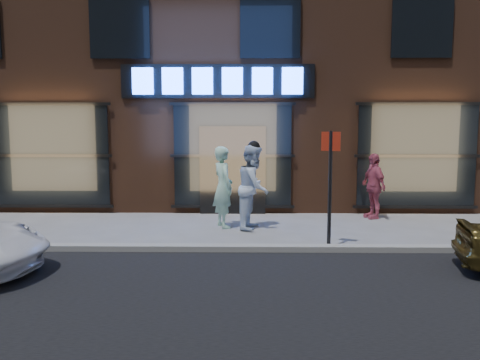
% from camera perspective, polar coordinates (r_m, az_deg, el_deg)
% --- Properties ---
extents(ground, '(90.00, 90.00, 0.00)m').
position_cam_1_polar(ground, '(9.12, -1.65, -8.66)').
color(ground, slate).
rests_on(ground, ground).
extents(curb, '(60.00, 0.25, 0.12)m').
position_cam_1_polar(curb, '(9.10, -1.65, -8.30)').
color(curb, gray).
rests_on(curb, ground).
extents(storefront_building, '(30.20, 8.28, 10.30)m').
position_cam_1_polar(storefront_building, '(17.01, -0.50, 15.86)').
color(storefront_building, '#54301E').
rests_on(storefront_building, ground).
extents(man_bowtie, '(0.72, 0.83, 1.93)m').
position_cam_1_polar(man_bowtie, '(11.08, -2.08, -0.87)').
color(man_bowtie, '#C1FEE2').
rests_on(man_bowtie, ground).
extents(man_cap, '(0.95, 1.10, 1.97)m').
position_cam_1_polar(man_cap, '(10.94, 1.68, -0.85)').
color(man_cap, silver).
rests_on(man_cap, ground).
extents(passerby, '(0.67, 1.07, 1.70)m').
position_cam_1_polar(passerby, '(12.67, 15.95, -0.70)').
color(passerby, '#BB4D62').
rests_on(passerby, ground).
extents(sign_post, '(0.35, 0.17, 2.31)m').
position_cam_1_polar(sign_post, '(9.22, 10.93, 0.23)').
color(sign_post, '#262628').
rests_on(sign_post, ground).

